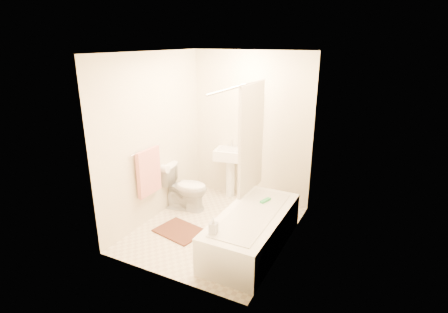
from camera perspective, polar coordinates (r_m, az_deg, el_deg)
The scene contains 17 objects.
floor at distance 5.06m, azimuth -1.31°, elevation -11.62°, with size 2.40×2.40×0.00m, color beige.
ceiling at distance 4.38m, azimuth -1.55°, elevation 16.68°, with size 2.40×2.40×0.00m, color white.
wall_back at distance 5.62m, azimuth 4.40°, elevation 4.69°, with size 2.00×0.02×2.40m, color beige.
wall_left at distance 5.11m, azimuth -11.36°, elevation 2.95°, with size 0.02×2.40×2.40m, color beige.
wall_right at distance 4.22m, azimuth 10.64°, elevation -0.35°, with size 0.02×2.40×2.40m, color beige.
mirror at distance 5.54m, azimuth 4.40°, elevation 7.66°, with size 0.40×0.03×0.55m, color white.
curtain_rod at distance 4.36m, azimuth 2.67°, elevation 11.39°, with size 0.03×0.03×1.70m, color silver.
shower_curtain at distance 4.88m, azimuth 4.48°, elevation 2.77°, with size 0.04×0.80×1.55m, color silver.
towel_bar at distance 4.93m, azimuth -12.69°, elevation 1.06°, with size 0.02×0.02×0.60m, color silver.
towel at distance 5.01m, azimuth -12.17°, elevation -2.47°, with size 0.06×0.45×0.66m, color #CC7266.
toilet_paper at distance 5.31m, azimuth -9.63°, elevation -2.02°, with size 0.12×0.12×0.11m, color white.
toilet at distance 5.50m, azimuth -6.38°, elevation -5.04°, with size 0.40×0.72×0.71m, color silver.
sink at distance 5.84m, azimuth 0.98°, elevation -2.36°, with size 0.47×0.37×0.92m, color white, non-canonical shape.
bathtub at distance 4.55m, azimuth 4.64°, elevation -11.96°, with size 0.73×1.68×0.47m, color white, non-canonical shape.
bath_mat at distance 5.01m, azimuth -7.24°, elevation -11.95°, with size 0.64×0.48×0.02m, color #4A241D.
soap_bottle at distance 3.97m, azimuth -1.74°, elevation -11.24°, with size 0.09×0.09×0.19m, color white.
scrub_brush at distance 4.75m, azimuth 6.77°, elevation -7.18°, with size 0.05×0.18×0.04m, color green.
Camera 1 is at (2.08, -3.85, 2.54)m, focal length 28.00 mm.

